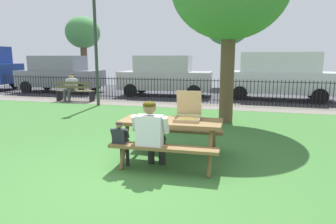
# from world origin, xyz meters

# --- Properties ---
(ground) EXTENTS (28.00, 12.12, 0.02)m
(ground) POSITION_xyz_m (0.00, 2.06, -0.01)
(ground) COLOR #3B7032
(cobblestone_walkway) EXTENTS (28.00, 1.40, 0.01)m
(cobblestone_walkway) POSITION_xyz_m (0.00, 7.42, -0.00)
(cobblestone_walkway) COLOR slate
(street_asphalt) EXTENTS (28.00, 6.57, 0.01)m
(street_asphalt) POSITION_xyz_m (0.00, 11.40, -0.01)
(street_asphalt) COLOR #38383D
(picnic_table_foreground) EXTENTS (1.84, 1.54, 0.79)m
(picnic_table_foreground) POSITION_xyz_m (0.57, 1.08, 0.60)
(picnic_table_foreground) COLOR brown
(picnic_table_foreground) RESTS_ON ground
(pizza_box_open) EXTENTS (0.49, 0.54, 0.51)m
(pizza_box_open) POSITION_xyz_m (0.84, 1.20, 0.87)
(pizza_box_open) COLOR tan
(pizza_box_open) RESTS_ON picnic_table_foreground
(adult_at_table) EXTENTS (0.62, 0.60, 1.19)m
(adult_at_table) POSITION_xyz_m (0.36, 0.57, 0.66)
(adult_at_table) COLOR black
(adult_at_table) RESTS_ON ground
(child_at_table) EXTENTS (0.32, 0.31, 0.83)m
(child_at_table) POSITION_xyz_m (-0.17, 0.52, 0.51)
(child_at_table) COLOR black
(child_at_table) RESTS_ON ground
(iron_fence_streetside) EXTENTS (19.56, 0.03, 1.02)m
(iron_fence_streetside) POSITION_xyz_m (0.00, 8.12, 0.52)
(iron_fence_streetside) COLOR black
(iron_fence_streetside) RESTS_ON ground
(park_bench_left) EXTENTS (1.62, 0.55, 0.85)m
(park_bench_left) POSITION_xyz_m (-5.27, 7.28, 0.42)
(park_bench_left) COLOR brown
(park_bench_left) RESTS_ON ground
(person_on_park_bench) EXTENTS (0.61, 0.60, 1.19)m
(person_on_park_bench) POSITION_xyz_m (-5.48, 7.30, 0.66)
(person_on_park_bench) COLOR #414141
(person_on_park_bench) RESTS_ON ground
(lamp_post_walkway) EXTENTS (0.28, 0.28, 4.33)m
(lamp_post_walkway) POSITION_xyz_m (-3.79, 6.53, 2.62)
(lamp_post_walkway) COLOR #2D382D
(lamp_post_walkway) RESTS_ON ground
(parked_car_left) EXTENTS (4.47, 2.05, 1.94)m
(parked_car_left) POSITION_xyz_m (-7.85, 10.02, 1.01)
(parked_car_left) COLOR slate
(parked_car_left) RESTS_ON ground
(parked_car_center) EXTENTS (4.50, 2.12, 1.94)m
(parked_car_center) POSITION_xyz_m (-2.04, 10.02, 1.01)
(parked_car_center) COLOR #B7B6B9
(parked_car_center) RESTS_ON ground
(parked_car_right) EXTENTS (4.70, 2.17, 2.08)m
(parked_car_right) POSITION_xyz_m (3.16, 10.02, 1.10)
(parked_car_right) COLOR silver
(parked_car_right) RESTS_ON ground
(far_tree_left) EXTENTS (2.42, 2.42, 4.67)m
(far_tree_left) POSITION_xyz_m (-9.55, 15.43, 3.48)
(far_tree_left) COLOR brown
(far_tree_left) RESTS_ON ground
(far_tree_midleft) EXTENTS (2.87, 2.87, 5.18)m
(far_tree_midleft) POSITION_xyz_m (0.48, 15.43, 3.83)
(far_tree_midleft) COLOR brown
(far_tree_midleft) RESTS_ON ground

